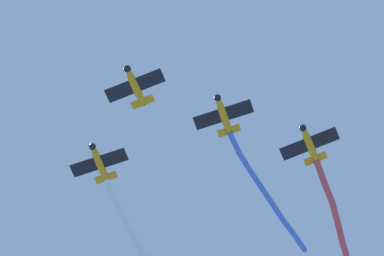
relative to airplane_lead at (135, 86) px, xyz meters
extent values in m
ellipsoid|color=orange|center=(-0.11, -0.06, -0.01)|extent=(5.01, 3.20, 1.04)
sphere|color=black|center=(2.06, 1.03, -0.01)|extent=(1.18, 1.18, 0.88)
ellipsoid|color=#232833|center=(0.46, 0.23, 0.38)|extent=(1.45, 1.19, 0.55)
cube|color=black|center=(0.04, 0.02, -0.15)|extent=(4.85, 7.39, 0.14)
cube|color=orange|center=(-2.02, -1.01, 0.08)|extent=(2.16, 3.02, 0.12)
cube|color=black|center=(-1.93, -0.96, 0.62)|extent=(1.10, 0.64, 1.43)
ellipsoid|color=orange|center=(-10.65, 4.22, -0.01)|extent=(4.92, 3.43, 1.04)
sphere|color=black|center=(-8.54, 5.43, -0.01)|extent=(1.21, 1.21, 0.88)
ellipsoid|color=#232833|center=(-10.10, 4.54, 0.38)|extent=(1.45, 1.23, 0.55)
cube|color=black|center=(-10.50, 4.31, -0.15)|extent=(5.18, 7.27, 0.14)
cube|color=orange|center=(-12.50, 3.16, 0.08)|extent=(2.28, 2.99, 0.12)
cube|color=black|center=(-12.41, 3.21, 0.62)|extent=(1.07, 0.70, 1.43)
cylinder|color=#4C75DB|center=(-14.12, 2.40, -0.09)|extent=(2.83, 1.77, 0.75)
cylinder|color=#4C75DB|center=(-16.66, 1.43, -0.18)|extent=(2.79, 1.48, 0.86)
cylinder|color=#4C75DB|center=(-19.32, 0.65, -0.39)|extent=(3.03, 1.43, 1.00)
cylinder|color=#4C75DB|center=(-21.90, -0.04, -0.70)|extent=(2.65, 1.30, 1.06)
cylinder|color=#4C75DB|center=(-24.28, -0.69, -1.00)|extent=(2.65, 1.36, 1.00)
cylinder|color=#4C75DB|center=(-26.86, -1.35, -1.15)|extent=(2.96, 1.34, 0.73)
cylinder|color=#4C75DB|center=(-29.44, -1.98, -1.29)|extent=(2.61, 1.29, 0.98)
sphere|color=#4C75DB|center=(-12.85, 2.96, -0.07)|extent=(0.71, 0.71, 0.71)
sphere|color=#4C75DB|center=(-15.39, 1.84, -0.11)|extent=(0.71, 0.71, 0.71)
sphere|color=#4C75DB|center=(-17.93, 1.02, -0.25)|extent=(0.71, 0.71, 0.71)
sphere|color=#4C75DB|center=(-20.71, 0.27, -0.53)|extent=(0.71, 0.71, 0.71)
sphere|color=#4C75DB|center=(-23.09, -0.35, -0.87)|extent=(0.71, 0.71, 0.71)
sphere|color=#4C75DB|center=(-25.47, -1.02, -1.14)|extent=(0.71, 0.71, 0.71)
sphere|color=#4C75DB|center=(-28.26, -1.67, -1.16)|extent=(0.71, 0.71, 0.71)
sphere|color=#4C75DB|center=(-30.62, -2.28, -1.42)|extent=(0.71, 0.71, 0.71)
ellipsoid|color=orange|center=(-3.26, -10.98, 0.29)|extent=(4.93, 3.41, 1.04)
sphere|color=black|center=(-1.15, -9.79, 0.29)|extent=(1.20, 1.20, 0.88)
ellipsoid|color=#232833|center=(-2.71, -10.67, 0.68)|extent=(1.45, 1.23, 0.55)
cube|color=black|center=(-3.11, -10.90, 0.15)|extent=(5.15, 7.29, 0.14)
cube|color=orange|center=(-5.12, -12.03, 0.38)|extent=(2.27, 2.99, 0.12)
cube|color=black|center=(-5.03, -11.98, 0.92)|extent=(1.07, 0.69, 1.43)
cylinder|color=white|center=(-6.76, -13.08, 0.43)|extent=(3.06, 2.28, 1.14)
cylinder|color=white|center=(-9.41, -14.58, 0.74)|extent=(3.08, 1.94, 0.94)
cylinder|color=white|center=(-12.18, -16.07, 1.18)|extent=(3.31, 2.25, 1.41)
cylinder|color=white|center=(-14.94, -17.58, 1.65)|extent=(3.09, 1.99, 1.01)
sphere|color=white|center=(-5.47, -12.23, 0.23)|extent=(0.69, 0.69, 0.69)
sphere|color=white|center=(-8.05, -13.93, 0.62)|extent=(0.69, 0.69, 0.69)
sphere|color=white|center=(-10.77, -15.24, 0.85)|extent=(0.69, 0.69, 0.69)
sphere|color=white|center=(-13.59, -16.89, 1.51)|extent=(0.69, 0.69, 0.69)
sphere|color=white|center=(-16.29, -18.27, 1.80)|extent=(0.69, 0.69, 0.69)
ellipsoid|color=orange|center=(-21.18, 8.50, -0.31)|extent=(5.04, 3.10, 1.04)
sphere|color=black|center=(-18.99, 9.53, -0.31)|extent=(1.18, 1.18, 0.88)
ellipsoid|color=#232833|center=(-20.61, 8.77, 0.08)|extent=(1.44, 1.17, 0.55)
cube|color=black|center=(-21.03, 8.58, -0.45)|extent=(4.71, 7.43, 0.14)
cube|color=orange|center=(-23.11, 7.59, -0.22)|extent=(2.11, 3.03, 0.12)
cube|color=black|center=(-23.02, 7.64, 0.32)|extent=(1.10, 0.62, 1.43)
cylinder|color=#DB4C4C|center=(-24.87, 6.70, -0.39)|extent=(3.17, 2.18, 0.88)
cylinder|color=#DB4C4C|center=(-27.54, 5.37, -0.52)|extent=(2.99, 1.97, 1.08)
cylinder|color=#DB4C4C|center=(-30.11, 3.96, -0.84)|extent=(3.13, 2.30, 1.31)
cylinder|color=#DB4C4C|center=(-32.47, 2.45, -1.28)|extent=(2.77, 2.13, 1.36)
cylinder|color=#DB4C4C|center=(-34.80, 1.03, -1.65)|extent=(2.99, 2.13, 1.15)
sphere|color=#DB4C4C|center=(-23.48, 7.42, -0.37)|extent=(0.83, 0.83, 0.83)
sphere|color=#DB4C4C|center=(-26.25, 5.98, -0.41)|extent=(0.83, 0.83, 0.83)
sphere|color=#DB4C4C|center=(-28.82, 4.76, -0.63)|extent=(0.83, 0.83, 0.83)
sphere|color=#DB4C4C|center=(-31.39, 3.17, -1.05)|extent=(0.83, 0.83, 0.83)
sphere|color=#DB4C4C|center=(-33.55, 1.73, -1.50)|extent=(0.83, 0.83, 0.83)
camera|label=1|loc=(12.71, 24.93, -83.76)|focal=68.12mm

